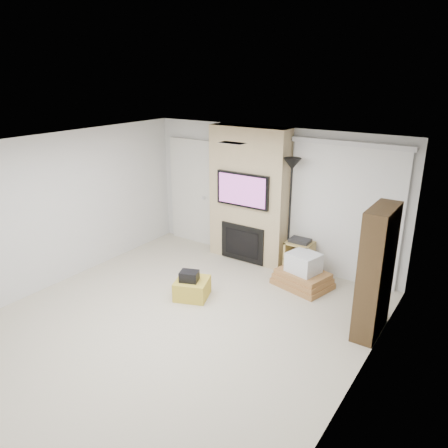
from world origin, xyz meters
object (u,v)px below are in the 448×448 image
Objects in this scene: box_stack at (303,274)px; ottoman at (192,288)px; floor_lamp at (291,184)px; av_stand at (299,256)px; bookshelf at (376,272)px.

ottoman is at bearing -134.67° from box_stack.
av_stand is (0.21, 0.02, -1.27)m from floor_lamp.
bookshelf is at bearing -31.70° from floor_lamp.
av_stand reaches higher than ottoman.
av_stand reaches higher than box_stack.
ottoman is 0.24× the size of floor_lamp.
box_stack is at bearing -38.71° from floor_lamp.
ottoman is 0.28× the size of bookshelf.
bookshelf is at bearing -28.88° from box_stack.
av_stand is 0.50m from box_stack.
floor_lamp is 2.02× the size of box_stack.
av_stand is at bearing 58.78° from ottoman.
floor_lamp is at bearing 63.98° from ottoman.
av_stand is 2.02m from bookshelf.
floor_lamp reaches higher than box_stack.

